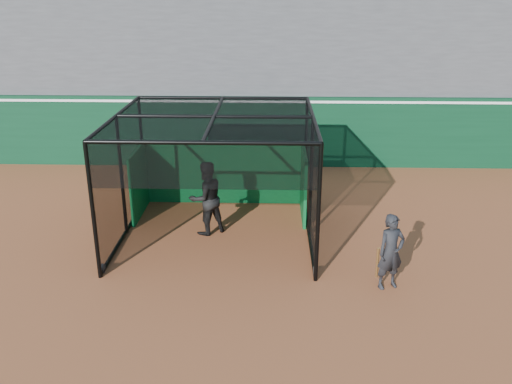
{
  "coord_description": "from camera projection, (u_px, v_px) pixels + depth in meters",
  "views": [
    {
      "loc": [
        0.42,
        -10.25,
        6.06
      ],
      "look_at": [
        0.06,
        2.0,
        1.4
      ],
      "focal_mm": 38.0,
      "sensor_mm": 36.0,
      "label": 1
    }
  ],
  "objects": [
    {
      "name": "on_deck_player",
      "position": [
        391.0,
        252.0,
        11.38
      ],
      "size": [
        0.71,
        0.59,
        1.67
      ],
      "color": "black",
      "rests_on": "ground"
    },
    {
      "name": "batter",
      "position": [
        206.0,
        198.0,
        13.9
      ],
      "size": [
        1.2,
        1.14,
        1.95
      ],
      "primitive_type": "imported",
      "rotation": [
        0.0,
        0.0,
        3.75
      ],
      "color": "black",
      "rests_on": "ground"
    },
    {
      "name": "batting_cage",
      "position": [
        216.0,
        177.0,
        13.63
      ],
      "size": [
        4.87,
        4.76,
        3.12
      ],
      "color": "black",
      "rests_on": "ground"
    },
    {
      "name": "outfield_wall",
      "position": [
        259.0,
        130.0,
        19.22
      ],
      "size": [
        50.0,
        0.5,
        2.5
      ],
      "color": "#09331C",
      "rests_on": "ground"
    },
    {
      "name": "ground",
      "position": [
        250.0,
        285.0,
        11.74
      ],
      "size": [
        120.0,
        120.0,
        0.0
      ],
      "primitive_type": "plane",
      "color": "brown",
      "rests_on": "ground"
    },
    {
      "name": "grandstand",
      "position": [
        262.0,
        29.0,
        21.62
      ],
      "size": [
        50.0,
        7.85,
        8.95
      ],
      "color": "#4C4C4F",
      "rests_on": "ground"
    }
  ]
}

